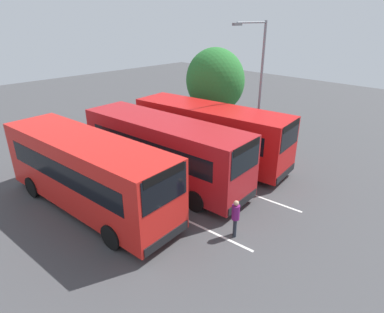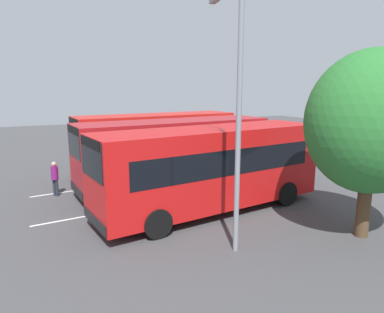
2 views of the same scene
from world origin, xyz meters
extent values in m
plane|color=#424244|center=(0.00, 0.00, 0.00)|extent=(68.96, 68.96, 0.00)
cube|color=red|center=(-0.17, -3.86, 1.88)|extent=(9.81, 3.41, 3.04)
cube|color=black|center=(4.57, -3.42, 2.70)|extent=(0.33, 2.23, 1.28)
cube|color=black|center=(-0.29, -2.63, 2.24)|extent=(8.05, 0.83, 0.97)
cube|color=black|center=(-0.06, -5.09, 2.24)|extent=(8.05, 0.83, 0.97)
cube|color=black|center=(4.59, -3.41, 3.22)|extent=(0.29, 2.03, 0.32)
cube|color=black|center=(4.60, -3.41, 0.58)|extent=(0.32, 2.33, 0.36)
cylinder|color=black|center=(2.78, -2.37, 0.51)|extent=(1.05, 0.37, 1.03)
cylinder|color=black|center=(3.00, -4.77, 0.51)|extent=(1.05, 0.37, 1.03)
cylinder|color=black|center=(-3.35, -2.94, 0.51)|extent=(1.05, 0.37, 1.03)
cylinder|color=black|center=(-3.12, -5.34, 0.51)|extent=(1.05, 0.37, 1.03)
cube|color=#AD191E|center=(0.28, 0.23, 1.88)|extent=(9.80, 3.39, 3.04)
cube|color=black|center=(5.02, 0.67, 2.70)|extent=(0.32, 2.23, 1.28)
cube|color=black|center=(0.17, 1.47, 2.24)|extent=(8.05, 0.81, 0.97)
cube|color=black|center=(0.39, -1.00, 2.24)|extent=(8.05, 0.81, 0.97)
cube|color=black|center=(5.04, 0.67, 3.22)|extent=(0.28, 2.03, 0.32)
cube|color=black|center=(5.05, 0.67, 0.58)|extent=(0.31, 2.33, 0.36)
cylinder|color=black|center=(3.23, 1.71, 0.51)|extent=(1.05, 0.37, 1.03)
cylinder|color=black|center=(3.45, -0.69, 0.51)|extent=(1.05, 0.37, 1.03)
cylinder|color=black|center=(-2.90, 1.16, 0.51)|extent=(1.05, 0.37, 1.03)
cylinder|color=black|center=(-2.68, -1.25, 0.51)|extent=(1.05, 0.37, 1.03)
cube|color=red|center=(0.19, 3.90, 1.88)|extent=(9.87, 3.80, 3.04)
cube|color=black|center=(4.91, 4.54, 2.70)|extent=(0.42, 2.22, 1.28)
cube|color=black|center=(0.02, 5.12, 2.24)|extent=(8.01, 1.17, 0.97)
cube|color=black|center=(0.35, 2.67, 2.24)|extent=(8.01, 1.17, 0.97)
cube|color=black|center=(4.93, 4.54, 3.22)|extent=(0.37, 2.02, 0.32)
cube|color=black|center=(4.94, 4.55, 0.58)|extent=(0.41, 2.32, 0.36)
cylinder|color=black|center=(3.07, 5.51, 0.51)|extent=(1.06, 0.42, 1.03)
cylinder|color=black|center=(3.40, 3.12, 0.51)|extent=(1.06, 0.42, 1.03)
cylinder|color=black|center=(-3.02, 4.68, 0.51)|extent=(1.06, 0.42, 1.03)
cylinder|color=black|center=(-2.70, 2.29, 0.51)|extent=(1.06, 0.42, 1.03)
cylinder|color=#232833|center=(5.90, -0.94, 0.39)|extent=(0.13, 0.13, 0.79)
cylinder|color=#232833|center=(5.79, -0.82, 0.39)|extent=(0.13, 0.13, 0.79)
cylinder|color=#721966|center=(5.85, -0.88, 1.10)|extent=(0.45, 0.45, 0.62)
sphere|color=tan|center=(5.85, -0.88, 1.52)|extent=(0.21, 0.21, 0.21)
cylinder|color=gray|center=(1.17, 7.36, 3.98)|extent=(0.16, 0.16, 7.96)
cube|color=slate|center=(0.82, 5.16, 7.78)|extent=(0.29, 0.58, 0.14)
cylinder|color=#4C3823|center=(-3.28, 8.24, 1.12)|extent=(0.44, 0.44, 2.23)
ellipsoid|color=#28702D|center=(-3.28, 8.24, 3.88)|extent=(4.40, 3.96, 4.62)
cube|color=silver|center=(0.00, -1.90, 0.00)|extent=(13.98, 1.59, 0.01)
cube|color=silver|center=(0.00, 1.90, 0.00)|extent=(13.98, 1.59, 0.01)
camera|label=1|loc=(12.31, -9.83, 8.22)|focal=30.56mm
camera|label=2|loc=(6.58, 15.86, 4.96)|focal=32.42mm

